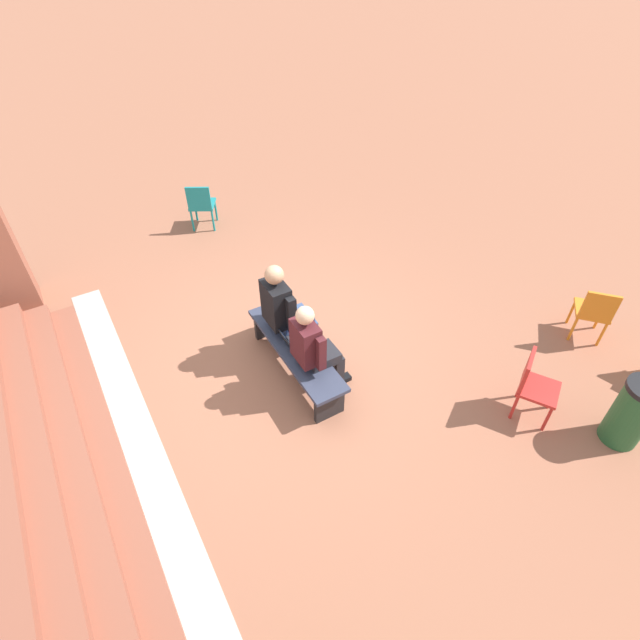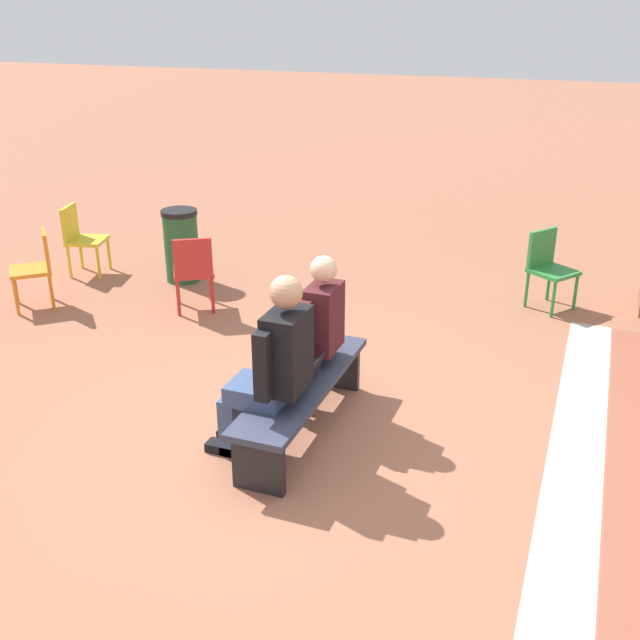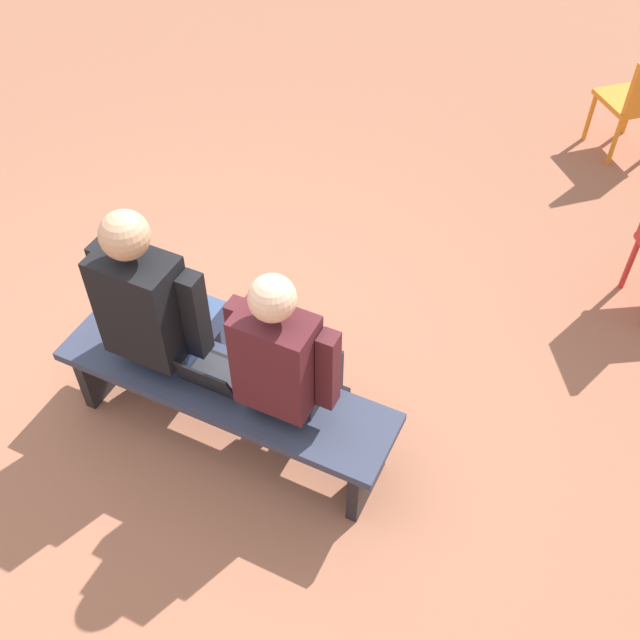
% 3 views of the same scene
% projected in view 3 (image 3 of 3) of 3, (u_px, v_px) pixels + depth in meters
% --- Properties ---
extents(ground_plane, '(60.00, 60.00, 0.00)m').
position_uv_depth(ground_plane, '(192.00, 420.00, 4.14)').
color(ground_plane, '#9E6047').
extents(bench, '(1.80, 0.44, 0.45)m').
position_uv_depth(bench, '(225.00, 394.00, 3.82)').
color(bench, '#33384C').
rests_on(bench, ground).
extents(person_student, '(0.54, 0.68, 1.33)m').
position_uv_depth(person_student, '(288.00, 362.00, 3.50)').
color(person_student, '#232328').
rests_on(person_student, ground).
extents(person_adult, '(0.59, 0.74, 1.42)m').
position_uv_depth(person_adult, '(160.00, 309.00, 3.69)').
color(person_adult, '#384C75').
rests_on(person_adult, ground).
extents(laptop, '(0.32, 0.29, 0.21)m').
position_uv_depth(laptop, '(214.00, 375.00, 3.72)').
color(laptop, black).
rests_on(laptop, bench).
extents(plastic_chair_foreground, '(0.59, 0.59, 0.84)m').
position_uv_depth(plastic_chair_foreground, '(639.00, 98.00, 5.56)').
color(plastic_chair_foreground, orange).
rests_on(plastic_chair_foreground, ground).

